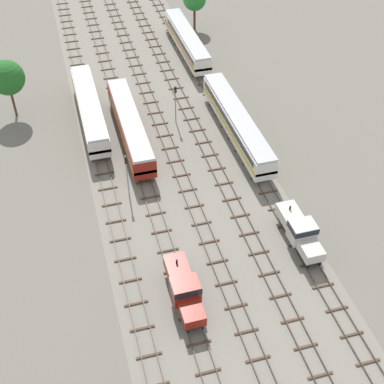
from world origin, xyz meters
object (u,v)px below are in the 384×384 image
object	(u,v)px
diesel_railcar_centre_right_farther	(187,40)
passenger_coach_centre_right_mid	(237,122)
shunter_loco_left_nearest	(184,289)
signal_post_nearest	(127,171)
shunter_loco_centre_right_near	(300,230)
signal_post_near	(176,100)
diesel_railcar_left_midfar	(130,125)
diesel_railcar_far_left_far	(89,108)

from	to	relation	value
diesel_railcar_centre_right_farther	passenger_coach_centre_right_mid	bearing A→B (deg)	-90.00
shunter_loco_left_nearest	diesel_railcar_centre_right_farther	distance (m)	52.71
diesel_railcar_centre_right_farther	signal_post_nearest	size ratio (longest dim) A/B	3.47
shunter_loco_centre_right_near	diesel_railcar_centre_right_farther	size ratio (longest dim) A/B	0.41
signal_post_nearest	signal_post_near	xyz separation A→B (m)	(9.42, 13.66, 0.01)
shunter_loco_left_nearest	passenger_coach_centre_right_mid	xyz separation A→B (m)	(14.12, 24.94, 0.60)
signal_post_nearest	shunter_loco_left_nearest	bearing A→B (deg)	-82.21
shunter_loco_centre_right_near	passenger_coach_centre_right_mid	world-z (taller)	passenger_coach_centre_right_mid
passenger_coach_centre_right_mid	signal_post_nearest	bearing A→B (deg)	-154.84
diesel_railcar_left_midfar	signal_post_near	distance (m)	7.65
passenger_coach_centre_right_mid	signal_post_near	world-z (taller)	signal_post_near
diesel_railcar_left_midfar	signal_post_nearest	xyz separation A→B (m)	(-2.35, -10.95, 1.12)
signal_post_nearest	diesel_railcar_centre_right_farther	bearing A→B (deg)	63.86
shunter_loco_centre_right_near	diesel_railcar_centre_right_farther	xyz separation A→B (m)	(0.00, 46.58, 0.59)
diesel_railcar_left_midfar	diesel_railcar_far_left_far	size ratio (longest dim) A/B	1.00
shunter_loco_left_nearest	passenger_coach_centre_right_mid	world-z (taller)	passenger_coach_centre_right_mid
passenger_coach_centre_right_mid	signal_post_nearest	xyz separation A→B (m)	(-16.48, -7.74, 1.11)
passenger_coach_centre_right_mid	signal_post_near	bearing A→B (deg)	140.00
signal_post_near	shunter_loco_left_nearest	bearing A→B (deg)	-102.89
diesel_railcar_left_midfar	diesel_railcar_centre_right_farther	xyz separation A→B (m)	(14.12, 22.62, 0.00)
passenger_coach_centre_right_mid	signal_post_near	distance (m)	9.29
shunter_loco_centre_right_near	signal_post_near	xyz separation A→B (m)	(-7.06, 26.67, 1.72)
shunter_loco_centre_right_near	signal_post_nearest	bearing A→B (deg)	141.71
diesel_railcar_far_left_far	diesel_railcar_centre_right_farther	distance (m)	25.37
shunter_loco_left_nearest	passenger_coach_centre_right_mid	bearing A→B (deg)	60.48
shunter_loco_left_nearest	passenger_coach_centre_right_mid	size ratio (longest dim) A/B	0.38
shunter_loco_left_nearest	signal_post_near	size ratio (longest dim) A/B	1.43
shunter_loco_left_nearest	diesel_railcar_left_midfar	bearing A→B (deg)	90.00
signal_post_near	diesel_railcar_left_midfar	bearing A→B (deg)	-159.00
shunter_loco_left_nearest	signal_post_near	distance (m)	31.71
passenger_coach_centre_right_mid	diesel_railcar_far_left_far	distance (m)	20.80
diesel_railcar_centre_right_farther	diesel_railcar_far_left_far	bearing A→B (deg)	-137.93
shunter_loco_centre_right_near	passenger_coach_centre_right_mid	bearing A→B (deg)	90.00
shunter_loco_left_nearest	shunter_loco_centre_right_near	distance (m)	14.73
diesel_railcar_left_midfar	diesel_railcar_far_left_far	bearing A→B (deg)	129.96
diesel_railcar_left_midfar	diesel_railcar_centre_right_farther	size ratio (longest dim) A/B	1.00
shunter_loco_centre_right_near	diesel_railcar_centre_right_farther	bearing A→B (deg)	90.00
shunter_loco_centre_right_near	diesel_railcar_far_left_far	bearing A→B (deg)	122.48
diesel_railcar_left_midfar	diesel_railcar_centre_right_farther	distance (m)	26.67
shunter_loco_centre_right_near	diesel_railcar_far_left_far	world-z (taller)	diesel_railcar_far_left_far
diesel_railcar_far_left_far	signal_post_nearest	size ratio (longest dim) A/B	3.47
passenger_coach_centre_right_mid	diesel_railcar_centre_right_farther	world-z (taller)	same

